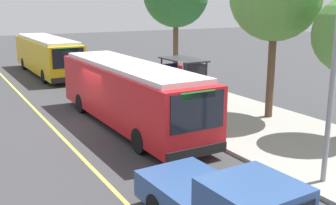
{
  "coord_description": "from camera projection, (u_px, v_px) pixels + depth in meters",
  "views": [
    {
      "loc": [
        18.1,
        -6.4,
        5.57
      ],
      "look_at": [
        3.97,
        1.57,
        1.62
      ],
      "focal_mm": 43.6,
      "sensor_mm": 36.0,
      "label": 1
    }
  ],
  "objects": [
    {
      "name": "ground_plane",
      "position": [
        99.0,
        122.0,
        19.69
      ],
      "size": [
        120.0,
        120.0,
        0.0
      ],
      "primitive_type": "plane",
      "color": "#38383A"
    },
    {
      "name": "pedestrian_commuter",
      "position": [
        173.0,
        87.0,
        22.41
      ],
      "size": [
        0.24,
        0.4,
        1.69
      ],
      "color": "#282D47",
      "rests_on": "sidewalk_curb"
    },
    {
      "name": "transit_bus_main",
      "position": [
        128.0,
        92.0,
        18.71
      ],
      "size": [
        11.44,
        2.72,
        2.95
      ],
      "color": "red",
      "rests_on": "ground_plane"
    },
    {
      "name": "transit_bus_second",
      "position": [
        47.0,
        54.0,
        32.57
      ],
      "size": [
        12.04,
        2.68,
        2.95
      ],
      "color": "gold",
      "rests_on": "ground_plane"
    },
    {
      "name": "bus_shelter",
      "position": [
        184.0,
        71.0,
        22.73
      ],
      "size": [
        2.9,
        1.6,
        2.48
      ],
      "color": "#333338",
      "rests_on": "sidewalk_curb"
    },
    {
      "name": "lane_stripe_center",
      "position": [
        54.0,
        129.0,
        18.64
      ],
      "size": [
        36.0,
        0.14,
        0.01
      ],
      "primitive_type": "cube",
      "color": "#E0D64C",
      "rests_on": "ground_plane"
    },
    {
      "name": "waiting_bench",
      "position": [
        183.0,
        94.0,
        22.94
      ],
      "size": [
        1.6,
        0.48,
        0.95
      ],
      "color": "brown",
      "rests_on": "sidewalk_curb"
    },
    {
      "name": "sidewalk_curb",
      "position": [
        202.0,
        106.0,
        22.54
      ],
      "size": [
        44.0,
        6.4,
        0.15
      ],
      "primitive_type": "cube",
      "color": "gray",
      "rests_on": "ground_plane"
    },
    {
      "name": "utility_pole",
      "position": [
        333.0,
        81.0,
        12.06
      ],
      "size": [
        0.16,
        0.16,
        6.4
      ],
      "primitive_type": "cylinder",
      "color": "gray",
      "rests_on": "sidewalk_curb"
    },
    {
      "name": "route_sign_post",
      "position": [
        181.0,
        82.0,
        19.33
      ],
      "size": [
        0.44,
        0.08,
        2.8
      ],
      "color": "#333338",
      "rests_on": "sidewalk_curb"
    }
  ]
}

